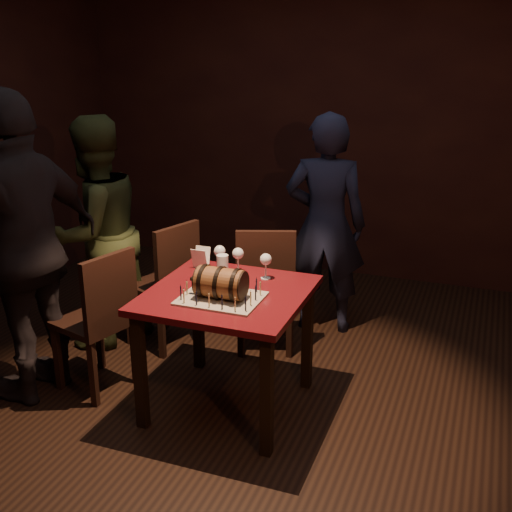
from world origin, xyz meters
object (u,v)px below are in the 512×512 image
Objects in this scene: chair_back at (266,283)px; wine_glass_mid at (238,255)px; chair_left_front at (101,315)px; pub_table at (228,309)px; person_left_front at (27,250)px; chair_left_rear at (169,279)px; person_left_rear at (96,234)px; wine_glass_right at (266,261)px; person_back at (325,225)px; barrel_cake at (221,283)px; pint_of_ale at (223,267)px; wine_glass_left at (220,252)px.

wine_glass_mid is at bearing -93.45° from chair_back.
chair_left_front is (-0.77, -0.86, 0.00)m from chair_back.
person_left_front is (-1.19, -0.25, 0.30)m from pub_table.
person_left_rear reaches higher than chair_left_rear.
wine_glass_right is (0.20, -0.04, 0.00)m from wine_glass_mid.
wine_glass_right is 1.07m from chair_left_front.
person_back is at bearing 144.93° from person_left_front.
barrel_cake is 1.21m from person_left_front.
wine_glass_right is 1.43m from person_left_front.
chair_back is at bearing 122.09° from person_left_rear.
pint_of_ale is 0.64m from chair_back.
person_left_rear reaches higher than wine_glass_right.
person_left_rear is (-1.16, 0.18, -0.04)m from wine_glass_mid.
chair_left_rear is at bearing 28.35° from person_back.
chair_left_front is 0.56× the size of person_back.
chair_left_front is 0.59m from person_left_front.
pint_of_ale is at bearing -110.33° from wine_glass_mid.
pub_table is at bearing -87.37° from chair_back.
chair_left_front reaches higher than wine_glass_left.
pint_of_ale is 0.81m from chair_left_front.
person_back is (1.04, 1.40, 0.30)m from chair_left_front.
pint_of_ale is 0.78m from chair_left_rear.
chair_left_rear is at bearing 140.16° from pub_table.
wine_glass_left is 0.16m from pint_of_ale.
person_back is (0.35, 1.11, 0.00)m from pint_of_ale.
chair_left_rear is 0.56× the size of person_back.
barrel_cake is 2.04× the size of wine_glass_left.
barrel_cake is 2.19× the size of pint_of_ale.
chair_back is 0.49× the size of person_left_front.
person_back is at bearing 72.55° from pint_of_ale.
person_back is at bearing 36.76° from chair_left_rear.
wine_glass_left is 0.17× the size of chair_left_front.
person_back is (0.94, 0.70, 0.30)m from chair_left_rear.
barrel_cake is at bearing -65.75° from wine_glass_left.
wine_glass_left is 0.57m from chair_back.
pub_table is at bearing -59.76° from wine_glass_left.
chair_left_rear is at bearing 135.36° from barrel_cake.
barrel_cake is at bearing 83.47° from person_left_rear.
chair_left_front reaches higher than wine_glass_mid.
wine_glass_right is at bearing 100.63° from person_left_rear.
chair_left_rear is 1.21m from person_back.
chair_back is 1.15m from chair_left_front.
person_left_front reaches higher than person_back.
person_left_front is (0.03, -0.75, 0.12)m from person_left_rear.
pint_of_ale is (-0.05, -0.13, -0.04)m from wine_glass_mid.
wine_glass_left is (-0.19, 0.32, 0.23)m from pub_table.
chair_left_front is at bearing -145.27° from wine_glass_left.
pub_table is 0.55× the size of person_back.
wine_glass_left is 1.06m from person_back.
chair_back is at bearing 86.55° from wine_glass_mid.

